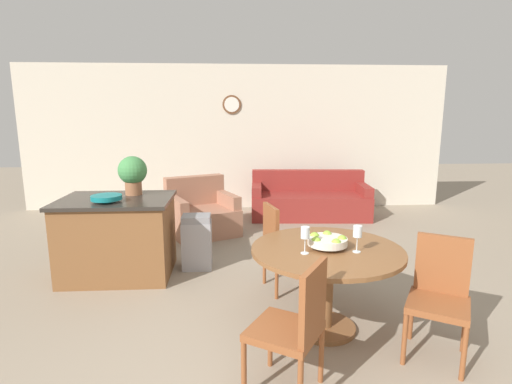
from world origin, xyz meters
TOP-DOWN VIEW (x-y plane):
  - wall_back at (-0.00, 5.60)m, footprint 8.00×0.09m
  - dining_table at (0.67, 1.02)m, footprint 1.24×1.24m
  - dining_chair_near_left at (0.29, 0.25)m, footprint 0.58×0.58m
  - dining_chair_near_right at (1.44, 0.64)m, footprint 0.58×0.58m
  - dining_chair_far_side at (0.40, 1.83)m, footprint 0.51×0.51m
  - fruit_bowl at (0.67, 1.02)m, footprint 0.32×0.32m
  - wine_glass_left at (0.46, 0.90)m, footprint 0.07×0.07m
  - wine_glass_right at (0.88, 0.91)m, footprint 0.07×0.07m
  - kitchen_island at (-1.38, 2.33)m, footprint 1.21×0.91m
  - teal_bowl at (-1.42, 2.14)m, footprint 0.31×0.31m
  - potted_plant at (-1.23, 2.53)m, footprint 0.32×0.32m
  - trash_bin at (-0.52, 2.48)m, footprint 0.34×0.27m
  - couch at (1.27, 4.80)m, footprint 2.08×1.01m
  - armchair at (-0.57, 3.90)m, footprint 1.21×1.18m

SIDE VIEW (x-z plane):
  - couch at x=1.27m, z-range -0.12..0.67m
  - armchair at x=-0.57m, z-range -0.14..0.71m
  - trash_bin at x=-0.52m, z-range 0.00..0.64m
  - kitchen_island at x=-1.38m, z-range 0.00..0.89m
  - dining_chair_near_left at x=0.29m, z-range 0.05..0.95m
  - dining_chair_near_right at x=1.44m, z-range 0.05..0.95m
  - dining_chair_far_side at x=0.40m, z-range 0.05..0.95m
  - dining_table at x=0.67m, z-range 0.20..0.92m
  - fruit_bowl at x=0.67m, z-range 0.73..0.84m
  - wine_glass_left at x=0.46m, z-range 0.78..0.99m
  - wine_glass_right at x=0.88m, z-range 0.78..0.99m
  - teal_bowl at x=-1.42m, z-range 0.90..0.97m
  - potted_plant at x=-1.23m, z-range 0.92..1.36m
  - wall_back at x=0.00m, z-range 0.00..2.70m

